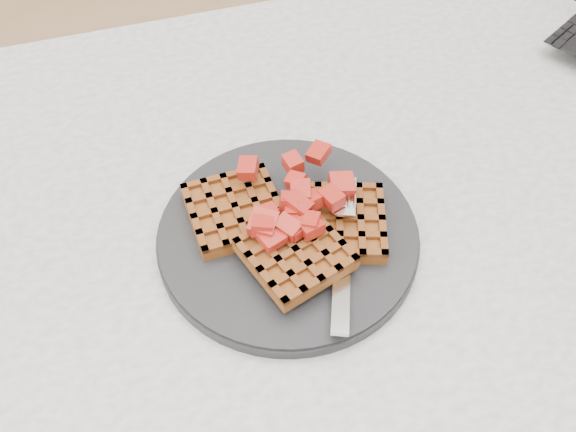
{
  "coord_description": "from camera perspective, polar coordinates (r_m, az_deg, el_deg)",
  "views": [
    {
      "loc": [
        -0.27,
        -0.39,
        1.27
      ],
      "look_at": [
        -0.15,
        -0.02,
        0.79
      ],
      "focal_mm": 40.0,
      "sensor_mm": 36.0,
      "label": 1
    }
  ],
  "objects": [
    {
      "name": "table",
      "position": [
        0.79,
        10.22,
        -3.51
      ],
      "size": [
        1.2,
        0.8,
        0.75
      ],
      "color": "silver",
      "rests_on": "ground"
    },
    {
      "name": "plate",
      "position": [
        0.65,
        0.0,
        -1.77
      ],
      "size": [
        0.26,
        0.26,
        0.02
      ],
      "primitive_type": "cylinder",
      "color": "black",
      "rests_on": "table"
    },
    {
      "name": "waffles",
      "position": [
        0.63,
        0.12,
        -0.98
      ],
      "size": [
        0.2,
        0.18,
        0.03
      ],
      "color": "#944F1F",
      "rests_on": "plate"
    },
    {
      "name": "strawberry_pile",
      "position": [
        0.61,
        -0.0,
        0.82
      ],
      "size": [
        0.15,
        0.15,
        0.02
      ],
      "primitive_type": null,
      "color": "maroon",
      "rests_on": "waffles"
    },
    {
      "name": "fork",
      "position": [
        0.62,
        4.89,
        -2.78
      ],
      "size": [
        0.09,
        0.18,
        0.02
      ],
      "primitive_type": null,
      "rotation": [
        0.0,
        0.0,
        -0.38
      ],
      "color": "silver",
      "rests_on": "plate"
    }
  ]
}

